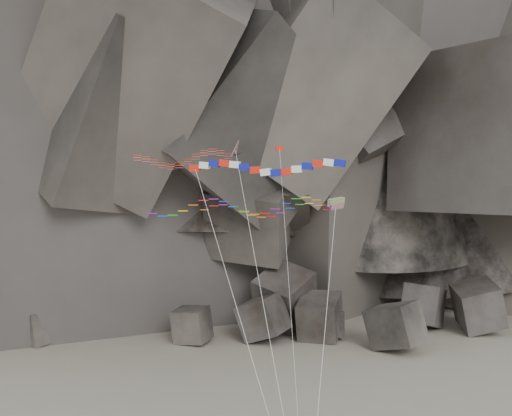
{
  "coord_description": "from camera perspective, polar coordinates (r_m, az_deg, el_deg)",
  "views": [
    {
      "loc": [
        -2.2,
        -46.18,
        21.23
      ],
      "look_at": [
        3.63,
        6.0,
        18.7
      ],
      "focal_mm": 45.0,
      "sensor_mm": 36.0,
      "label": 1
    }
  ],
  "objects": [
    {
      "name": "boulder_field",
      "position": [
        83.95,
        0.25,
        -10.07
      ],
      "size": [
        81.6,
        20.43,
        9.95
      ],
      "color": "#47423F",
      "rests_on": "ground"
    },
    {
      "name": "delta_kite",
      "position": [
        51.16,
        -6.74,
        4.43
      ],
      "size": [
        10.85,
        19.27,
        22.89
      ],
      "rotation": [
        0.0,
        0.0,
        -0.37
      ],
      "color": "red",
      "rests_on": "ground"
    },
    {
      "name": "pennant_kite",
      "position": [
        44.98,
        2.5,
        -0.89
      ],
      "size": [
        0.9,
        14.44,
        22.11
      ],
      "rotation": [
        0.0,
        0.0,
        0.36
      ],
      "color": "red",
      "rests_on": "ground"
    },
    {
      "name": "headland",
      "position": [
        118.04,
        -5.34,
        12.88
      ],
      "size": [
        110.0,
        70.0,
        84.0
      ],
      "primitive_type": null,
      "color": "#524B43",
      "rests_on": "ground"
    },
    {
      "name": "banner_kite",
      "position": [
        44.78,
        0.83,
        3.56
      ],
      "size": [
        10.61,
        13.68,
        21.07
      ],
      "rotation": [
        0.0,
        0.0,
        -0.39
      ],
      "color": "red",
      "rests_on": "ground"
    },
    {
      "name": "parafoil_kite",
      "position": [
        48.17,
        -1.72,
        0.1
      ],
      "size": [
        15.3,
        15.13,
        18.31
      ],
      "rotation": [
        0.0,
        0.0,
        0.46
      ],
      "color": "#D5F50D",
      "rests_on": "ground"
    }
  ]
}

